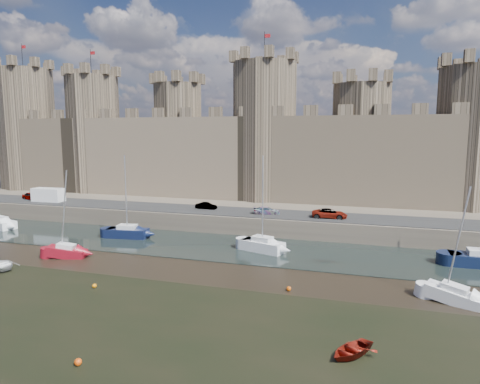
{
  "coord_description": "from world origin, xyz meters",
  "views": [
    {
      "loc": [
        19.74,
        -23.98,
        14.02
      ],
      "look_at": [
        5.68,
        22.0,
        7.22
      ],
      "focal_mm": 32.0,
      "sensor_mm": 36.0,
      "label": 1
    }
  ],
  "objects_px": {
    "car_3": "(330,214)",
    "sailboat_5": "(454,294)",
    "van": "(48,195)",
    "sailboat_2": "(262,245)",
    "car_1": "(206,206)",
    "car_2": "(267,211)",
    "sailboat_4": "(67,251)",
    "sailboat_1": "(127,232)",
    "car_0": "(32,196)"
  },
  "relations": [
    {
      "from": "car_0",
      "to": "car_1",
      "type": "distance_m",
      "value": 31.67
    },
    {
      "from": "car_3",
      "to": "sailboat_5",
      "type": "relative_size",
      "value": 0.48
    },
    {
      "from": "sailboat_4",
      "to": "car_0",
      "type": "bearing_deg",
      "value": 123.79
    },
    {
      "from": "car_0",
      "to": "sailboat_4",
      "type": "relative_size",
      "value": 0.39
    },
    {
      "from": "car_0",
      "to": "sailboat_4",
      "type": "xyz_separation_m",
      "value": [
        22.64,
        -19.52,
        -2.42
      ]
    },
    {
      "from": "car_1",
      "to": "van",
      "type": "distance_m",
      "value": 27.56
    },
    {
      "from": "sailboat_1",
      "to": "car_3",
      "type": "bearing_deg",
      "value": 11.82
    },
    {
      "from": "car_2",
      "to": "sailboat_5",
      "type": "distance_m",
      "value": 28.98
    },
    {
      "from": "van",
      "to": "sailboat_4",
      "type": "bearing_deg",
      "value": -47.32
    },
    {
      "from": "car_1",
      "to": "sailboat_2",
      "type": "bearing_deg",
      "value": -130.02
    },
    {
      "from": "sailboat_4",
      "to": "car_1",
      "type": "bearing_deg",
      "value": 50.05
    },
    {
      "from": "sailboat_1",
      "to": "sailboat_5",
      "type": "relative_size",
      "value": 1.12
    },
    {
      "from": "sailboat_1",
      "to": "car_1",
      "type": "bearing_deg",
      "value": 47.19
    },
    {
      "from": "car_1",
      "to": "sailboat_4",
      "type": "xyz_separation_m",
      "value": [
        -9.03,
        -19.81,
        -2.3
      ]
    },
    {
      "from": "car_1",
      "to": "car_3",
      "type": "relative_size",
      "value": 0.69
    },
    {
      "from": "car_2",
      "to": "sailboat_1",
      "type": "relative_size",
      "value": 0.34
    },
    {
      "from": "car_3",
      "to": "sailboat_5",
      "type": "height_order",
      "value": "sailboat_5"
    },
    {
      "from": "van",
      "to": "sailboat_2",
      "type": "distance_m",
      "value": 40.35
    },
    {
      "from": "van",
      "to": "sailboat_4",
      "type": "relative_size",
      "value": 0.52
    },
    {
      "from": "car_0",
      "to": "car_3",
      "type": "height_order",
      "value": "car_0"
    },
    {
      "from": "car_3",
      "to": "van",
      "type": "height_order",
      "value": "van"
    },
    {
      "from": "car_1",
      "to": "sailboat_2",
      "type": "relative_size",
      "value": 0.29
    },
    {
      "from": "car_2",
      "to": "van",
      "type": "xyz_separation_m",
      "value": [
        -37.07,
        -0.01,
        0.6
      ]
    },
    {
      "from": "sailboat_1",
      "to": "sailboat_4",
      "type": "xyz_separation_m",
      "value": [
        -1.75,
        -9.76,
        -0.11
      ]
    },
    {
      "from": "car_3",
      "to": "sailboat_1",
      "type": "distance_m",
      "value": 27.06
    },
    {
      "from": "car_0",
      "to": "car_2",
      "type": "height_order",
      "value": "car_0"
    },
    {
      "from": "car_0",
      "to": "sailboat_1",
      "type": "xyz_separation_m",
      "value": [
        24.39,
        -9.75,
        -2.3
      ]
    },
    {
      "from": "sailboat_2",
      "to": "car_0",
      "type": "bearing_deg",
      "value": -176.62
    },
    {
      "from": "car_0",
      "to": "car_1",
      "type": "xyz_separation_m",
      "value": [
        31.67,
        0.3,
        -0.12
      ]
    },
    {
      "from": "car_1",
      "to": "sailboat_2",
      "type": "height_order",
      "value": "sailboat_2"
    },
    {
      "from": "car_0",
      "to": "sailboat_2",
      "type": "relative_size",
      "value": 0.34
    },
    {
      "from": "sailboat_4",
      "to": "sailboat_2",
      "type": "bearing_deg",
      "value": 7.43
    },
    {
      "from": "sailboat_5",
      "to": "car_2",
      "type": "bearing_deg",
      "value": 158.08
    },
    {
      "from": "car_1",
      "to": "car_2",
      "type": "bearing_deg",
      "value": -92.45
    },
    {
      "from": "van",
      "to": "sailboat_4",
      "type": "height_order",
      "value": "sailboat_4"
    },
    {
      "from": "car_2",
      "to": "car_3",
      "type": "relative_size",
      "value": 0.79
    },
    {
      "from": "car_3",
      "to": "sailboat_5",
      "type": "xyz_separation_m",
      "value": [
        12.01,
        -19.83,
        -2.43
      ]
    },
    {
      "from": "van",
      "to": "sailboat_5",
      "type": "bearing_deg",
      "value": -21.21
    },
    {
      "from": "sailboat_2",
      "to": "sailboat_4",
      "type": "bearing_deg",
      "value": -139.59
    },
    {
      "from": "sailboat_2",
      "to": "sailboat_5",
      "type": "distance_m",
      "value": 21.34
    },
    {
      "from": "van",
      "to": "car_0",
      "type": "bearing_deg",
      "value": 166.57
    },
    {
      "from": "van",
      "to": "sailboat_1",
      "type": "relative_size",
      "value": 0.47
    },
    {
      "from": "van",
      "to": "sailboat_1",
      "type": "bearing_deg",
      "value": -25.8
    },
    {
      "from": "car_2",
      "to": "car_3",
      "type": "distance_m",
      "value": 8.72
    },
    {
      "from": "car_3",
      "to": "sailboat_5",
      "type": "bearing_deg",
      "value": -151.87
    },
    {
      "from": "sailboat_5",
      "to": "van",
      "type": "bearing_deg",
      "value": -176.97
    },
    {
      "from": "car_2",
      "to": "van",
      "type": "relative_size",
      "value": 0.71
    },
    {
      "from": "sailboat_1",
      "to": "sailboat_4",
      "type": "relative_size",
      "value": 1.1
    },
    {
      "from": "sailboat_1",
      "to": "sailboat_5",
      "type": "height_order",
      "value": "sailboat_1"
    },
    {
      "from": "car_1",
      "to": "car_2",
      "type": "height_order",
      "value": "car_2"
    }
  ]
}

